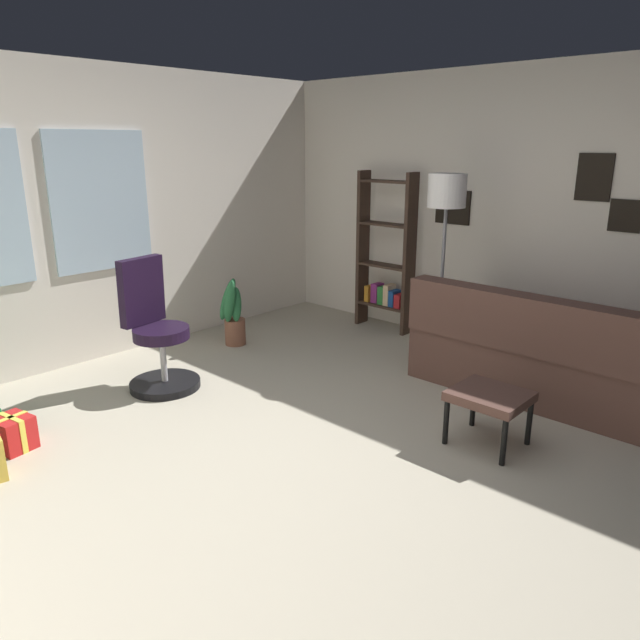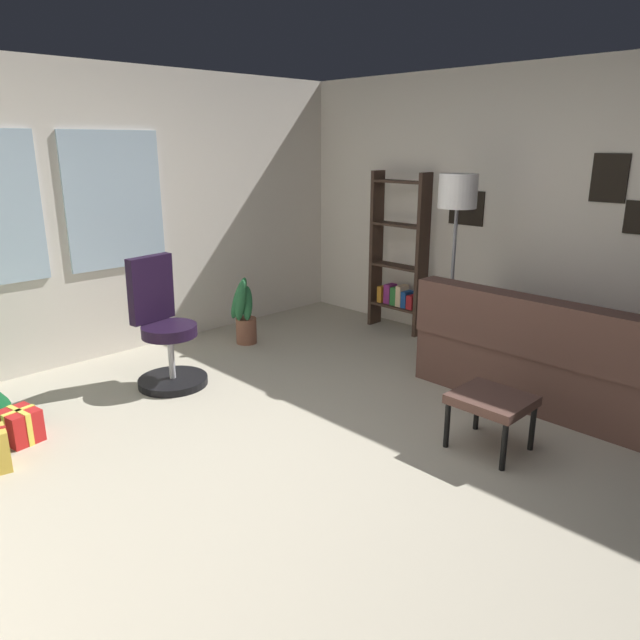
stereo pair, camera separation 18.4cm
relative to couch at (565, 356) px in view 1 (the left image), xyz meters
name	(u,v)px [view 1 (the left image)]	position (x,y,z in m)	size (l,w,h in m)	color
ground_plane	(309,462)	(-2.13, 0.77, -0.34)	(5.43, 5.31, 0.10)	#B2AA95
wall_back_with_windows	(82,217)	(-2.15, 3.47, 1.00)	(5.43, 0.12, 2.57)	silver
wall_right_with_frames	(520,214)	(0.64, 0.77, 0.99)	(0.12, 5.31, 2.57)	silver
couch	(565,356)	(0.00, 0.00, 0.00)	(1.65, 1.95, 0.85)	#4F342C
footstool	(490,399)	(-1.23, 0.01, 0.03)	(0.42, 0.46, 0.37)	#4F342C
gift_box_red	(13,433)	(-3.36, 2.23, -0.18)	(0.24, 0.27, 0.23)	red
office_chair	(157,339)	(-2.15, 2.43, 0.12)	(0.56, 0.56, 1.05)	black
bookshelf	(385,261)	(0.37, 2.06, 0.43)	(0.18, 0.64, 1.63)	#39281F
floor_lamp	(446,207)	(-0.10, 1.09, 1.09)	(0.32, 0.32, 1.66)	slate
potted_plant	(232,315)	(-1.09, 2.79, 0.02)	(0.28, 0.31, 0.69)	brown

